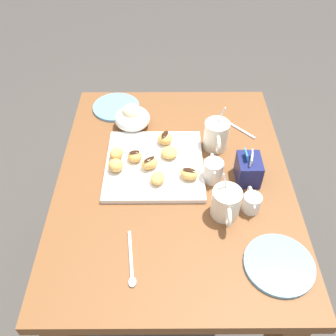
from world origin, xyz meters
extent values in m
plane|color=#423D38|center=(0.00, 0.00, 0.00)|extent=(8.00, 8.00, 0.00)
cube|color=brown|center=(0.00, 0.00, 0.73)|extent=(0.94, 0.73, 0.04)
cube|color=brown|center=(-0.41, -0.30, 0.36)|extent=(0.07, 0.07, 0.71)
cube|color=brown|center=(-0.41, 0.30, 0.36)|extent=(0.07, 0.07, 0.71)
cube|color=silver|center=(-0.05, -0.06, 0.75)|extent=(0.31, 0.31, 0.02)
cylinder|color=silver|center=(-0.14, 0.14, 0.80)|extent=(0.08, 0.08, 0.10)
torus|color=silver|center=(-0.09, 0.14, 0.80)|extent=(0.06, 0.01, 0.06)
cylinder|color=#331E11|center=(-0.14, 0.14, 0.84)|extent=(0.07, 0.07, 0.01)
cylinder|color=silver|center=(-0.16, 0.14, 0.83)|extent=(0.02, 0.05, 0.13)
cylinder|color=silver|center=(0.14, 0.14, 0.79)|extent=(0.08, 0.08, 0.09)
torus|color=silver|center=(0.19, 0.14, 0.80)|extent=(0.06, 0.01, 0.06)
cylinder|color=#331E11|center=(0.14, 0.14, 0.83)|extent=(0.07, 0.07, 0.01)
cylinder|color=silver|center=(0.13, 0.14, 0.83)|extent=(0.02, 0.03, 0.12)
cylinder|color=silver|center=(0.01, 0.12, 0.78)|extent=(0.06, 0.06, 0.07)
cone|color=silver|center=(0.04, 0.12, 0.81)|extent=(0.02, 0.02, 0.02)
torus|color=silver|center=(-0.03, 0.12, 0.79)|extent=(0.05, 0.01, 0.05)
cylinder|color=white|center=(0.01, 0.12, 0.81)|extent=(0.05, 0.05, 0.01)
cube|color=#191E51|center=(0.01, 0.23, 0.79)|extent=(0.09, 0.07, 0.08)
cube|color=white|center=(0.01, 0.23, 0.84)|extent=(0.04, 0.01, 0.03)
cube|color=white|center=(0.02, 0.22, 0.84)|extent=(0.04, 0.01, 0.03)
cube|color=#2D84D1|center=(0.00, 0.21, 0.84)|extent=(0.04, 0.01, 0.03)
ellipsoid|color=silver|center=(-0.25, -0.14, 0.78)|extent=(0.13, 0.13, 0.07)
sphere|color=#F4E5B2|center=(-0.25, -0.14, 0.81)|extent=(0.07, 0.07, 0.07)
ellipsoid|color=green|center=(-0.24, -0.14, 0.83)|extent=(0.03, 0.03, 0.01)
cylinder|color=silver|center=(0.13, 0.22, 0.77)|extent=(0.05, 0.05, 0.05)
cone|color=silver|center=(0.15, 0.22, 0.79)|extent=(0.02, 0.02, 0.02)
torus|color=silver|center=(0.09, 0.22, 0.78)|extent=(0.04, 0.01, 0.04)
cylinder|color=black|center=(0.13, 0.22, 0.80)|extent=(0.04, 0.04, 0.01)
cylinder|color=#66A8DB|center=(-0.36, -0.22, 0.75)|extent=(0.18, 0.18, 0.01)
cylinder|color=#66A8DB|center=(0.31, 0.26, 0.75)|extent=(0.18, 0.18, 0.01)
cube|color=silver|center=(-0.23, 0.23, 0.75)|extent=(0.12, 0.11, 0.00)
ellipsoid|color=silver|center=(-0.29, 0.18, 0.75)|extent=(0.03, 0.02, 0.01)
cube|color=silver|center=(0.28, -0.12, 0.75)|extent=(0.15, 0.03, 0.00)
ellipsoid|color=silver|center=(0.36, -0.11, 0.75)|extent=(0.03, 0.02, 0.01)
ellipsoid|color=#DBA351|center=(0.04, -0.05, 0.78)|extent=(0.06, 0.06, 0.03)
ellipsoid|color=#DBA351|center=(-0.03, -0.08, 0.78)|extent=(0.06, 0.07, 0.04)
ellipsoid|color=black|center=(-0.03, -0.08, 0.80)|extent=(0.03, 0.04, 0.00)
ellipsoid|color=#DBA351|center=(-0.06, -0.12, 0.78)|extent=(0.06, 0.06, 0.03)
ellipsoid|color=black|center=(-0.06, -0.12, 0.80)|extent=(0.02, 0.04, 0.00)
ellipsoid|color=#DBA351|center=(0.02, 0.05, 0.78)|extent=(0.06, 0.07, 0.03)
ellipsoid|color=black|center=(0.02, 0.05, 0.80)|extent=(0.03, 0.04, 0.00)
ellipsoid|color=#DBA351|center=(-0.14, -0.03, 0.78)|extent=(0.06, 0.06, 0.04)
ellipsoid|color=black|center=(-0.14, -0.03, 0.80)|extent=(0.04, 0.03, 0.00)
ellipsoid|color=#DBA351|center=(-0.01, -0.18, 0.78)|extent=(0.06, 0.06, 0.04)
ellipsoid|color=#DBA351|center=(-0.07, -0.18, 0.78)|extent=(0.06, 0.06, 0.04)
ellipsoid|color=#DBA351|center=(-0.08, -0.01, 0.78)|extent=(0.06, 0.06, 0.03)
camera|label=1|loc=(0.79, -0.02, 1.59)|focal=39.15mm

